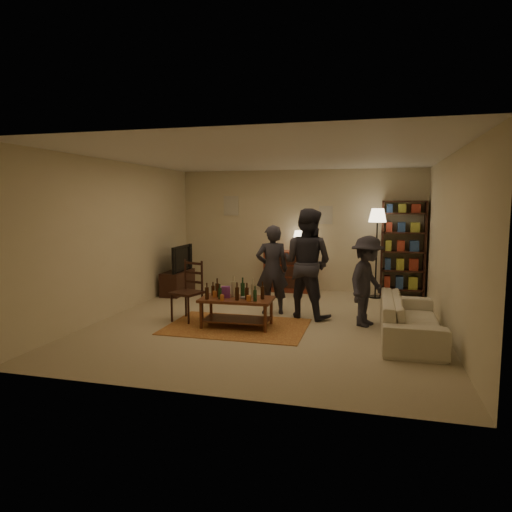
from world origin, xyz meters
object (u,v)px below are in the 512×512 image
(dining_chair, at_px, (189,288))
(bookshelf, at_px, (403,248))
(dresser, at_px, (288,270))
(sofa, at_px, (410,318))
(person_right, at_px, (307,263))
(floor_lamp, at_px, (377,222))
(person_by_sofa, at_px, (367,281))
(coffee_table, at_px, (236,302))
(person_left, at_px, (272,270))
(tv_stand, at_px, (178,276))

(dining_chair, xyz_separation_m, bookshelf, (3.57, 2.99, 0.49))
(dresser, height_order, bookshelf, bookshelf)
(dresser, distance_m, sofa, 3.93)
(bookshelf, bearing_deg, person_right, -126.47)
(dresser, xyz_separation_m, floor_lamp, (1.90, -0.24, 1.11))
(dining_chair, bearing_deg, bookshelf, 57.03)
(person_by_sofa, bearing_deg, floor_lamp, 19.00)
(bookshelf, bearing_deg, coffee_table, -129.96)
(dresser, bearing_deg, dining_chair, -111.22)
(sofa, distance_m, person_left, 2.53)
(person_left, bearing_deg, dresser, -105.36)
(tv_stand, relative_size, sofa, 0.51)
(coffee_table, height_order, person_right, person_right)
(sofa, bearing_deg, dresser, 37.54)
(tv_stand, relative_size, person_left, 0.67)
(coffee_table, relative_size, sofa, 0.56)
(bookshelf, height_order, floor_lamp, bookshelf)
(sofa, bearing_deg, person_left, 66.65)
(coffee_table, xyz_separation_m, dresser, (0.25, 3.14, 0.06))
(dining_chair, height_order, person_by_sofa, person_by_sofa)
(person_left, height_order, person_right, person_right)
(person_right, bearing_deg, tv_stand, -2.65)
(dining_chair, height_order, person_right, person_right)
(coffee_table, height_order, floor_lamp, floor_lamp)
(coffee_table, bearing_deg, person_by_sofa, 16.73)
(floor_lamp, xyz_separation_m, sofa, (0.49, -2.88, -1.28))
(person_right, bearing_deg, coffee_table, 63.60)
(bookshelf, distance_m, person_by_sofa, 2.71)
(tv_stand, relative_size, dresser, 0.78)
(coffee_table, bearing_deg, bookshelf, 50.04)
(tv_stand, height_order, floor_lamp, floor_lamp)
(person_by_sofa, bearing_deg, tv_stand, 90.54)
(bookshelf, xyz_separation_m, person_left, (-2.32, -2.20, -0.24))
(tv_stand, relative_size, bookshelf, 0.52)
(person_right, bearing_deg, floor_lamp, -99.28)
(dresser, bearing_deg, person_right, -71.41)
(tv_stand, xyz_separation_m, person_by_sofa, (4.01, -1.62, 0.34))
(dining_chair, bearing_deg, sofa, 14.01)
(sofa, height_order, person_by_sofa, person_by_sofa)
(floor_lamp, bearing_deg, sofa, -80.31)
(coffee_table, bearing_deg, person_right, 42.69)
(person_left, relative_size, person_right, 0.84)
(floor_lamp, bearing_deg, person_by_sofa, -93.56)
(bookshelf, xyz_separation_m, floor_lamp, (-0.54, -0.30, 0.55))
(floor_lamp, relative_size, sofa, 0.89)
(dresser, height_order, floor_lamp, floor_lamp)
(sofa, bearing_deg, coffee_table, 90.52)
(coffee_table, bearing_deg, floor_lamp, 53.48)
(coffee_table, xyz_separation_m, dining_chair, (-0.89, 0.22, 0.13))
(floor_lamp, distance_m, sofa, 3.19)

